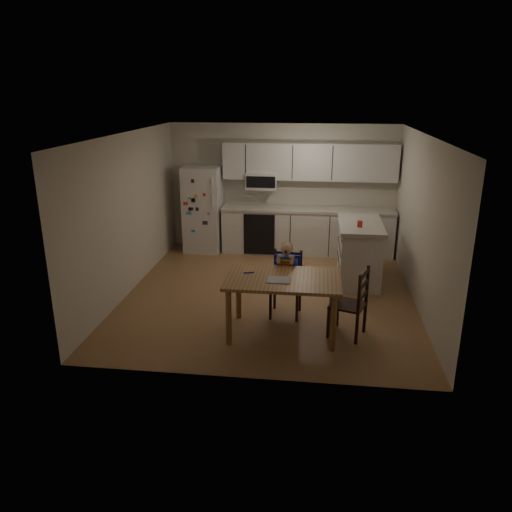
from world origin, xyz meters
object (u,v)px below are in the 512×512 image
object	(u,v)px
kitchen_island	(359,252)
chair_booster	(287,271)
chair_side	(355,299)
red_cup	(360,224)
refrigerator	(203,209)
dining_table	(283,285)

from	to	relation	value
kitchen_island	chair_booster	xyz separation A→B (m)	(-1.13, -1.50, 0.16)
chair_booster	chair_side	distance (m)	1.12
kitchen_island	red_cup	distance (m)	0.61
red_cup	chair_booster	xyz separation A→B (m)	(-1.09, -1.26, -0.40)
refrigerator	chair_side	bearing A→B (deg)	-51.13
dining_table	chair_booster	size ratio (longest dim) A/B	1.35
dining_table	chair_booster	world-z (taller)	chair_booster
kitchen_island	chair_side	bearing A→B (deg)	-95.30
dining_table	chair_side	bearing A→B (deg)	1.08
refrigerator	kitchen_island	bearing A→B (deg)	-24.61
chair_side	dining_table	bearing A→B (deg)	-69.08
red_cup	chair_side	xyz separation A→B (m)	(-0.15, -1.86, -0.53)
refrigerator	dining_table	size ratio (longest dim) A/B	1.14
chair_booster	chair_side	bearing A→B (deg)	-28.36
kitchen_island	chair_side	xyz separation A→B (m)	(-0.19, -2.10, 0.03)
red_cup	dining_table	world-z (taller)	red_cup
refrigerator	kitchen_island	world-z (taller)	refrigerator
chair_side	red_cup	bearing A→B (deg)	-164.92
chair_booster	chair_side	size ratio (longest dim) A/B	1.16
red_cup	chair_booster	distance (m)	1.71
kitchen_island	dining_table	size ratio (longest dim) A/B	0.92
kitchen_island	chair_side	distance (m)	2.11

